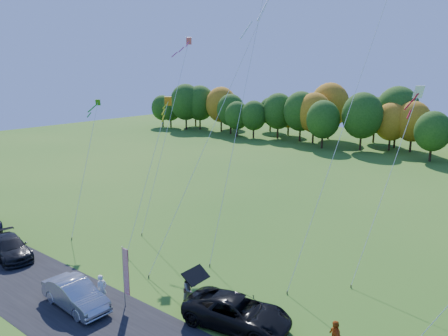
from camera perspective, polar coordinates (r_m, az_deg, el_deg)
The scene contains 16 objects.
ground at distance 27.72m, azimuth -8.06°, elevation -16.51°, with size 160.00×160.00×0.00m, color #2B6019.
asphalt_strip at distance 25.55m, azimuth -14.95°, elevation -19.62°, with size 90.00×6.00×0.01m, color black.
tree_line at distance 74.81m, azimuth 24.02°, elevation 1.39°, with size 116.00×12.00×10.00m, color #1E4711, non-canonical shape.
black_suv at distance 24.60m, azimuth 1.74°, elevation -18.29°, with size 2.73×5.92×1.64m, color black.
silver_sedan at distance 27.60m, azimuth -18.83°, elevation -15.36°, with size 1.70×4.88×1.61m, color #A3A3A8.
dark_truck_a at distance 36.02m, azimuth -26.12°, elevation -9.29°, with size 2.10×5.16×1.50m, color black.
person_tailgate_a at distance 27.53m, azimuth -15.68°, elevation -15.01°, with size 0.65×0.42×1.78m, color silver.
person_tailgate_b at distance 26.54m, azimuth -4.54°, elevation -15.48°, with size 0.93×0.73×1.92m, color gray.
feather_flag at distance 26.11m, azimuth -12.75°, elevation -13.00°, with size 0.50×0.07×3.76m.
kite_delta_blue at distance 33.60m, azimuth 3.01°, elevation 11.67°, with size 3.98×12.66×26.26m.
kite_parafoil_orange at distance 29.25m, azimuth 18.82°, elevation 15.32°, with size 5.89×12.37×30.59m.
kite_delta_red at distance 30.02m, azimuth -1.12°, elevation 6.12°, with size 4.24×11.44×20.75m.
kite_diamond_yellow at distance 34.11m, azimuth -9.83°, elevation -0.65°, with size 1.88×6.56×11.70m.
kite_diamond_green at distance 38.93m, azimuth -17.64°, elevation 0.20°, with size 3.57×6.05×11.10m.
kite_diamond_white at distance 30.64m, azimuth 20.51°, elevation -1.82°, with size 1.80×7.96×12.84m.
kite_diamond_pink at distance 38.60m, azimuth -7.50°, elevation 4.72°, with size 2.55×8.84×16.60m.
Camera 1 is at (17.75, -16.39, 13.60)m, focal length 35.00 mm.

